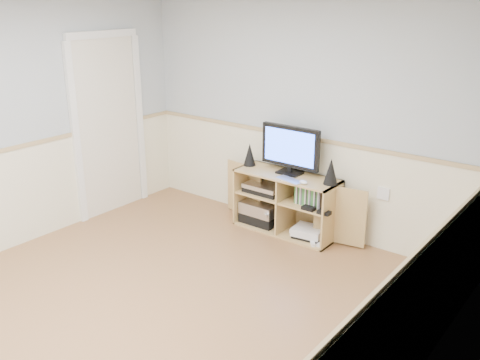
{
  "coord_description": "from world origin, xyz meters",
  "views": [
    {
      "loc": [
        2.88,
        -2.52,
        2.46
      ],
      "look_at": [
        0.01,
        1.2,
        0.81
      ],
      "focal_mm": 40.0,
      "sensor_mm": 36.0,
      "label": 1
    }
  ],
  "objects_px": {
    "game_consoles": "(308,232)",
    "keyboard": "(290,180)",
    "monitor": "(290,148)",
    "media_cabinet": "(289,201)"
  },
  "relations": [
    {
      "from": "monitor",
      "to": "game_consoles",
      "type": "xyz_separation_m",
      "value": [
        0.29,
        -0.06,
        -0.86
      ]
    },
    {
      "from": "game_consoles",
      "to": "keyboard",
      "type": "bearing_deg",
      "value": -142.97
    },
    {
      "from": "monitor",
      "to": "keyboard",
      "type": "distance_m",
      "value": 0.35
    },
    {
      "from": "game_consoles",
      "to": "monitor",
      "type": "bearing_deg",
      "value": 168.26
    },
    {
      "from": "media_cabinet",
      "to": "monitor",
      "type": "relative_size",
      "value": 2.6
    },
    {
      "from": "keyboard",
      "to": "game_consoles",
      "type": "relative_size",
      "value": 0.66
    },
    {
      "from": "monitor",
      "to": "game_consoles",
      "type": "height_order",
      "value": "monitor"
    },
    {
      "from": "monitor",
      "to": "keyboard",
      "type": "bearing_deg",
      "value": -56.74
    },
    {
      "from": "media_cabinet",
      "to": "game_consoles",
      "type": "relative_size",
      "value": 3.86
    },
    {
      "from": "media_cabinet",
      "to": "game_consoles",
      "type": "height_order",
      "value": "media_cabinet"
    }
  ]
}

